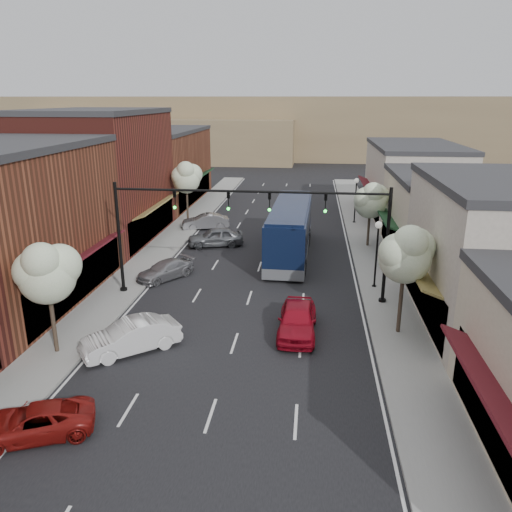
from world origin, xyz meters
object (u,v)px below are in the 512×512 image
(parked_car_a, at_px, (35,422))
(parked_car_e, at_px, (205,222))
(lamp_post_near, at_px, (377,244))
(parked_car_d, at_px, (215,237))
(signal_mast_left, at_px, (156,222))
(tree_right_near, at_px, (406,253))
(parked_car_b, at_px, (131,337))
(parked_car_c, at_px, (165,270))
(tree_right_far, at_px, (371,199))
(coach_bus, at_px, (290,229))
(red_hatchback, at_px, (297,319))
(lamp_post_far, at_px, (356,193))
(tree_left_near, at_px, (47,271))
(tree_left_far, at_px, (186,177))
(signal_mast_right, at_px, (346,228))

(parked_car_a, relative_size, parked_car_e, 0.97)
(lamp_post_near, distance_m, parked_car_d, 14.78)
(signal_mast_left, height_order, tree_right_near, signal_mast_left)
(tree_right_near, relative_size, parked_car_b, 1.26)
(parked_car_c, bearing_deg, tree_right_near, 10.05)
(tree_right_far, distance_m, coach_bus, 7.17)
(red_hatchback, distance_m, parked_car_a, 13.05)
(lamp_post_far, bearing_deg, parked_car_a, -112.25)
(parked_car_a, relative_size, parked_car_b, 0.89)
(tree_left_near, bearing_deg, tree_left_far, 90.00)
(parked_car_b, bearing_deg, parked_car_d, 139.10)
(tree_left_near, distance_m, red_hatchback, 12.33)
(tree_left_far, relative_size, red_hatchback, 1.28)
(signal_mast_right, relative_size, tree_left_near, 1.44)
(signal_mast_left, distance_m, tree_right_far, 18.39)
(parked_car_c, xyz_separation_m, parked_car_d, (1.89, 8.08, 0.17))
(parked_car_a, bearing_deg, signal_mast_right, 117.99)
(parked_car_a, bearing_deg, signal_mast_left, 156.23)
(parked_car_c, bearing_deg, signal_mast_right, 22.06)
(parked_car_c, distance_m, parked_car_e, 13.57)
(tree_left_far, height_order, parked_car_c, tree_left_far)
(tree_right_near, xyz_separation_m, lamp_post_far, (-0.55, 24.06, -1.45))
(tree_right_near, bearing_deg, signal_mast_right, 123.91)
(parked_car_a, relative_size, parked_car_d, 0.92)
(tree_right_far, xyz_separation_m, parked_car_e, (-14.55, 4.38, -3.28))
(signal_mast_right, distance_m, tree_right_near, 4.89)
(signal_mast_right, bearing_deg, red_hatchback, -119.01)
(tree_left_near, bearing_deg, coach_bus, 59.08)
(signal_mast_left, bearing_deg, parked_car_c, 99.74)
(tree_right_far, bearing_deg, tree_left_near, -129.69)
(parked_car_b, distance_m, parked_car_d, 18.21)
(tree_right_near, distance_m, tree_left_far, 27.56)
(parked_car_c, bearing_deg, red_hatchback, -3.37)
(parked_car_d, bearing_deg, lamp_post_near, 39.00)
(tree_left_near, xyz_separation_m, lamp_post_near, (16.05, 10.56, -1.22))
(parked_car_b, bearing_deg, coach_bus, 118.46)
(parked_car_e, bearing_deg, tree_right_near, 18.63)
(tree_right_near, distance_m, parked_car_d, 19.82)
(tree_left_near, relative_size, lamp_post_near, 1.28)
(lamp_post_near, bearing_deg, lamp_post_far, 90.00)
(signal_mast_left, xyz_separation_m, parked_car_a, (-0.44, -13.89, -4.04))
(tree_right_near, relative_size, tree_left_near, 1.05)
(signal_mast_left, height_order, parked_car_e, signal_mast_left)
(signal_mast_left, distance_m, parked_car_c, 4.89)
(tree_left_near, relative_size, red_hatchback, 1.19)
(lamp_post_far, distance_m, parked_car_c, 22.28)
(lamp_post_far, xyz_separation_m, parked_car_e, (-14.00, -3.68, -2.29))
(red_hatchback, distance_m, parked_car_b, 8.37)
(tree_right_near, bearing_deg, parked_car_a, -145.68)
(parked_car_c, bearing_deg, parked_car_e, 125.74)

